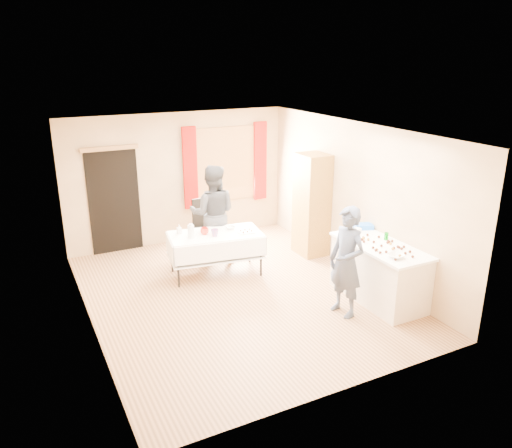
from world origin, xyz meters
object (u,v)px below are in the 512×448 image
cabinet (312,205)px  party_table (216,250)px  chair (207,237)px  woman (213,213)px  girl (347,262)px  counter (379,272)px

cabinet → party_table: 2.07m
party_table → chair: chair is taller
woman → chair: bearing=-66.6°
party_table → chair: (0.24, 1.01, -0.13)m
woman → party_table: bearing=97.3°
cabinet → woman: 1.86m
girl → woman: size_ratio=0.92×
chair → woman: woman is taller
party_table → girl: 2.47m
counter → woman: 3.16m
cabinet → chair: 2.09m
cabinet → chair: size_ratio=1.84×
party_table → counter: bearing=-38.1°
cabinet → girl: size_ratio=1.17×
cabinet → woman: cabinet is taller
party_table → girl: bearing=-53.3°
counter → party_table: bearing=133.4°
party_table → chair: bearing=85.2°
cabinet → chair: bearing=152.5°
chair → woman: 0.69m
counter → woman: woman is taller
chair → girl: size_ratio=0.64×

